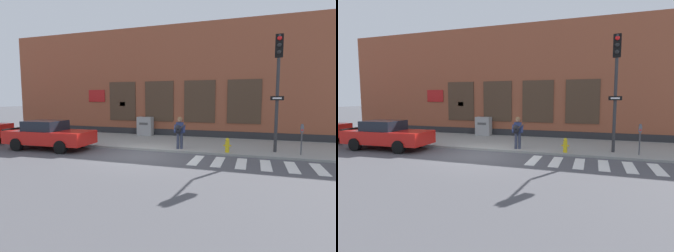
{
  "view_description": "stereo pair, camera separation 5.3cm",
  "coord_description": "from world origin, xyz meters",
  "views": [
    {
      "loc": [
        4.97,
        -11.17,
        2.66
      ],
      "look_at": [
        0.81,
        1.48,
        1.3
      ],
      "focal_mm": 28.0,
      "sensor_mm": 36.0,
      "label": 1
    },
    {
      "loc": [
        5.02,
        -11.16,
        2.66
      ],
      "look_at": [
        0.81,
        1.48,
        1.3
      ],
      "focal_mm": 28.0,
      "sensor_mm": 36.0,
      "label": 2
    }
  ],
  "objects": [
    {
      "name": "traffic_light",
      "position": [
        5.92,
        1.42,
        3.6
      ],
      "size": [
        0.61,
        2.48,
        5.08
      ],
      "color": "#2D2D30",
      "rests_on": "sidewalk"
    },
    {
      "name": "utility_box",
      "position": [
        -2.35,
        5.91,
        0.76
      ],
      "size": [
        1.07,
        0.64,
        1.3
      ],
      "color": "#9E9E9E",
      "rests_on": "sidewalk"
    },
    {
      "name": "ground_plane",
      "position": [
        0.0,
        0.0,
        0.0
      ],
      "size": [
        160.0,
        160.0,
        0.0
      ],
      "primitive_type": "plane",
      "color": "#4C4C51"
    },
    {
      "name": "fire_hydrant",
      "position": [
        3.8,
        1.53,
        0.46
      ],
      "size": [
        0.38,
        0.2,
        0.7
      ],
      "color": "gold",
      "rests_on": "sidewalk"
    },
    {
      "name": "building_backdrop",
      "position": [
        -0.0,
        8.36,
        3.87
      ],
      "size": [
        28.0,
        4.06,
        7.75
      ],
      "color": "brown",
      "rests_on": "ground"
    },
    {
      "name": "busker",
      "position": [
        1.37,
        1.67,
        1.04
      ],
      "size": [
        0.77,
        0.62,
        1.64
      ],
      "color": "#33384C",
      "rests_on": "sidewalk"
    },
    {
      "name": "red_car",
      "position": [
        -5.38,
        -0.02,
        0.77
      ],
      "size": [
        4.67,
        2.12,
        1.53
      ],
      "color": "red",
      "rests_on": "ground"
    },
    {
      "name": "parking_meter",
      "position": [
        7.08,
        2.0,
        1.05
      ],
      "size": [
        0.13,
        0.11,
        1.44
      ],
      "color": "#47474C",
      "rests_on": "sidewalk"
    },
    {
      "name": "crosswalk",
      "position": [
        5.01,
        -0.12,
        0.01
      ],
      "size": [
        5.2,
        1.9,
        0.01
      ],
      "color": "silver",
      "rests_on": "ground"
    },
    {
      "name": "sidewalk",
      "position": [
        0.0,
        3.77,
        0.06
      ],
      "size": [
        28.0,
        5.18,
        0.11
      ],
      "color": "gray",
      "rests_on": "ground"
    }
  ]
}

